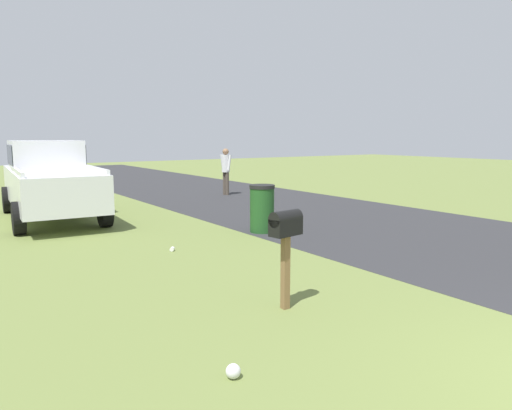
# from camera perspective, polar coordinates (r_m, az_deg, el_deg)

# --- Properties ---
(road_asphalt) EXTENTS (60.00, 6.49, 0.01)m
(road_asphalt) POSITION_cam_1_polar(r_m,az_deg,el_deg) (11.69, 18.10, -3.14)
(road_asphalt) COLOR #2D2D30
(road_asphalt) RESTS_ON ground
(mailbox) EXTENTS (0.27, 0.46, 1.29)m
(mailbox) POSITION_cam_1_polar(r_m,az_deg,el_deg) (6.12, 3.53, -3.15)
(mailbox) COLOR brown
(mailbox) RESTS_ON ground
(pickup_truck) EXTENTS (5.71, 2.44, 2.09)m
(pickup_truck) POSITION_cam_1_polar(r_m,az_deg,el_deg) (14.13, -23.21, 3.01)
(pickup_truck) COLOR silver
(pickup_truck) RESTS_ON ground
(trash_bin) EXTENTS (0.59, 0.59, 1.10)m
(trash_bin) POSITION_cam_1_polar(r_m,az_deg,el_deg) (11.14, 0.72, -0.40)
(trash_bin) COLOR #1E4C1E
(trash_bin) RESTS_ON ground
(pedestrian) EXTENTS (0.48, 0.30, 1.75)m
(pedestrian) POSITION_cam_1_polar(r_m,az_deg,el_deg) (18.23, -3.59, 4.38)
(pedestrian) COLOR #4C4238
(pedestrian) RESTS_ON ground
(litter_cup_by_mailbox) EXTENTS (0.13, 0.12, 0.08)m
(litter_cup_by_mailbox) POSITION_cam_1_polar(r_m,az_deg,el_deg) (9.53, -9.87, -5.15)
(litter_cup_by_mailbox) COLOR white
(litter_cup_by_mailbox) RESTS_ON ground
(litter_bag_near_hydrant) EXTENTS (0.14, 0.14, 0.14)m
(litter_bag_near_hydrant) POSITION_cam_1_polar(r_m,az_deg,el_deg) (4.69, -2.71, -19.02)
(litter_bag_near_hydrant) COLOR silver
(litter_bag_near_hydrant) RESTS_ON ground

